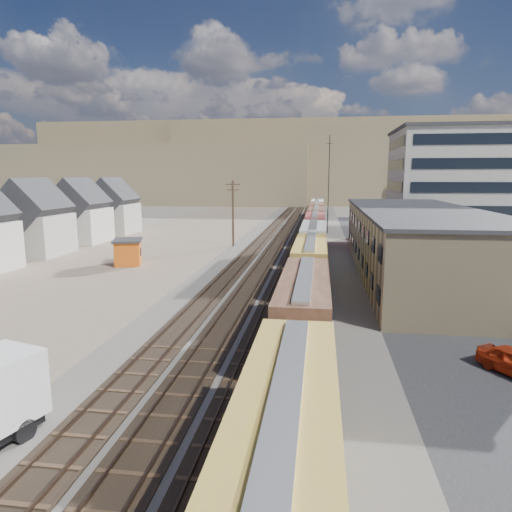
# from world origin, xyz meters

# --- Properties ---
(ground) EXTENTS (300.00, 300.00, 0.00)m
(ground) POSITION_xyz_m (0.00, 0.00, 0.00)
(ground) COLOR #6B6356
(ground) RESTS_ON ground
(ballast_bed) EXTENTS (18.00, 200.00, 0.06)m
(ballast_bed) POSITION_xyz_m (0.00, 50.00, 0.03)
(ballast_bed) COLOR #4C4742
(ballast_bed) RESTS_ON ground
(dirt_yard) EXTENTS (24.00, 180.00, 0.03)m
(dirt_yard) POSITION_xyz_m (-20.00, 40.00, 0.01)
(dirt_yard) COLOR #705C4D
(dirt_yard) RESTS_ON ground
(asphalt_lot) EXTENTS (26.00, 120.00, 0.04)m
(asphalt_lot) POSITION_xyz_m (22.00, 35.00, 0.02)
(asphalt_lot) COLOR #232326
(asphalt_lot) RESTS_ON ground
(rail_tracks) EXTENTS (11.40, 200.00, 0.24)m
(rail_tracks) POSITION_xyz_m (-0.55, 50.00, 0.11)
(rail_tracks) COLOR black
(rail_tracks) RESTS_ON ground
(freight_train) EXTENTS (3.00, 119.74, 4.46)m
(freight_train) POSITION_xyz_m (3.80, 39.34, 2.79)
(freight_train) COLOR black
(freight_train) RESTS_ON ground
(warehouse) EXTENTS (12.40, 40.40, 7.25)m
(warehouse) POSITION_xyz_m (14.98, 25.00, 3.65)
(warehouse) COLOR tan
(warehouse) RESTS_ON ground
(office_tower) EXTENTS (22.60, 18.60, 18.45)m
(office_tower) POSITION_xyz_m (27.95, 54.95, 9.26)
(office_tower) COLOR #9E998E
(office_tower) RESTS_ON ground
(utility_pole_north) EXTENTS (2.20, 0.32, 10.00)m
(utility_pole_north) POSITION_xyz_m (-8.50, 42.00, 5.30)
(utility_pole_north) COLOR #382619
(utility_pole_north) RESTS_ON ground
(radio_mast) EXTENTS (1.20, 0.16, 18.00)m
(radio_mast) POSITION_xyz_m (6.00, 60.00, 9.12)
(radio_mast) COLOR black
(radio_mast) RESTS_ON ground
(townhouse_row) EXTENTS (8.15, 68.16, 10.47)m
(townhouse_row) POSITION_xyz_m (-34.00, 25.00, 4.34)
(townhouse_row) COLOR #B7B2A8
(townhouse_row) RESTS_ON ground
(hills_north) EXTENTS (265.00, 80.00, 32.00)m
(hills_north) POSITION_xyz_m (0.17, 167.92, 14.10)
(hills_north) COLOR brown
(hills_north) RESTS_ON ground
(maintenance_shed) EXTENTS (4.46, 5.08, 3.13)m
(maintenance_shed) POSITION_xyz_m (-18.43, 25.97, 1.60)
(maintenance_shed) COLOR #D85C14
(maintenance_shed) RESTS_ON ground
(parked_car_blue) EXTENTS (5.58, 5.08, 1.44)m
(parked_car_blue) POSITION_xyz_m (25.35, 52.22, 0.72)
(parked_car_blue) COLOR navy
(parked_car_blue) RESTS_ON ground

